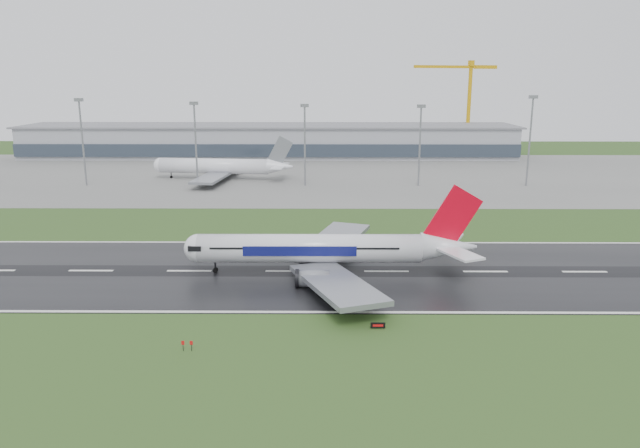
{
  "coord_description": "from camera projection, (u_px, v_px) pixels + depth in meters",
  "views": [
    {
      "loc": [
        27.38,
        -114.79,
        37.92
      ],
      "look_at": [
        26.45,
        12.0,
        7.0
      ],
      "focal_mm": 33.44,
      "sensor_mm": 36.0,
      "label": 1
    }
  ],
  "objects": [
    {
      "name": "floodmast_1",
      "position": [
        83.0,
        144.0,
        214.7
      ],
      "size": [
        0.64,
        0.64,
        30.17
      ],
      "primitive_type": "cylinder",
      "color": "gray",
      "rests_on": "ground"
    },
    {
      "name": "floodmast_4",
      "position": [
        420.0,
        147.0,
        214.1
      ],
      "size": [
        0.64,
        0.64,
        27.97
      ],
      "primitive_type": "cylinder",
      "color": "gray",
      "rests_on": "ground"
    },
    {
      "name": "ground",
      "position": [
        189.0,
        271.0,
        120.7
      ],
      "size": [
        520.0,
        520.0,
        0.0
      ],
      "primitive_type": "plane",
      "color": "#274519",
      "rests_on": "ground"
    },
    {
      "name": "tower_crane",
      "position": [
        469.0,
        108.0,
        308.72
      ],
      "size": [
        45.86,
        18.37,
        46.89
      ],
      "primitive_type": null,
      "rotation": [
        0.0,
        0.0,
        0.34
      ],
      "color": "#D3980A",
      "rests_on": "ground"
    },
    {
      "name": "runway_sign",
      "position": [
        378.0,
        326.0,
        92.8
      ],
      "size": [
        2.31,
        0.53,
        1.04
      ],
      "primitive_type": null,
      "rotation": [
        0.0,
        0.0,
        0.12
      ],
      "color": "black",
      "rests_on": "ground"
    },
    {
      "name": "floodmast_5",
      "position": [
        530.0,
        143.0,
        213.44
      ],
      "size": [
        0.64,
        0.64,
        31.21
      ],
      "primitive_type": "cylinder",
      "color": "gray",
      "rests_on": "ground"
    },
    {
      "name": "floodmast_2",
      "position": [
        196.0,
        146.0,
        214.55
      ],
      "size": [
        0.64,
        0.64,
        28.97
      ],
      "primitive_type": "cylinder",
      "color": "gray",
      "rests_on": "ground"
    },
    {
      "name": "floodmast_3",
      "position": [
        305.0,
        147.0,
        214.37
      ],
      "size": [
        0.64,
        0.64,
        28.19
      ],
      "primitive_type": "cylinder",
      "color": "gray",
      "rests_on": "ground"
    },
    {
      "name": "parked_airliner",
      "position": [
        220.0,
        158.0,
        229.2
      ],
      "size": [
        61.66,
        58.26,
        16.44
      ],
      "primitive_type": null,
      "rotation": [
        0.0,
        0.0,
        -0.11
      ],
      "color": "white",
      "rests_on": "apron"
    },
    {
      "name": "runway",
      "position": [
        189.0,
        271.0,
        120.69
      ],
      "size": [
        400.0,
        45.0,
        0.1
      ],
      "primitive_type": "cube",
      "color": "black",
      "rests_on": "ground"
    },
    {
      "name": "apron",
      "position": [
        257.0,
        175.0,
        242.13
      ],
      "size": [
        400.0,
        130.0,
        0.08
      ],
      "primitive_type": "cube",
      "color": "slate",
      "rests_on": "ground"
    },
    {
      "name": "terminal",
      "position": [
        270.0,
        141.0,
        298.65
      ],
      "size": [
        240.0,
        36.0,
        15.0
      ],
      "primitive_type": "cube",
      "color": "gray",
      "rests_on": "ground"
    },
    {
      "name": "main_airliner",
      "position": [
        330.0,
        231.0,
        117.51
      ],
      "size": [
        58.26,
        55.5,
        17.16
      ],
      "primitive_type": null,
      "rotation": [
        0.0,
        0.0,
        0.0
      ],
      "color": "silver",
      "rests_on": "runway"
    }
  ]
}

